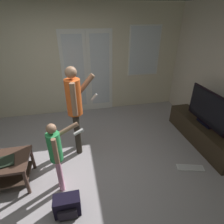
{
  "coord_description": "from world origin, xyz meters",
  "views": [
    {
      "loc": [
        0.23,
        -2.1,
        2.29
      ],
      "look_at": [
        0.75,
        0.31,
        0.94
      ],
      "focal_mm": 29.01,
      "sensor_mm": 36.0,
      "label": 1
    }
  ],
  "objects_px": {
    "tv_stand": "(201,133)",
    "laptop_closed": "(1,163)",
    "flat_screen_tv": "(208,109)",
    "person_child": "(57,152)",
    "person_adult": "(75,104)",
    "backpack": "(67,206)",
    "loose_keyboard": "(190,168)"
  },
  "relations": [
    {
      "from": "tv_stand",
      "to": "laptop_closed",
      "type": "xyz_separation_m",
      "value": [
        -3.46,
        -0.35,
        0.26
      ]
    },
    {
      "from": "flat_screen_tv",
      "to": "person_child",
      "type": "bearing_deg",
      "value": -168.76
    },
    {
      "from": "person_adult",
      "to": "laptop_closed",
      "type": "distance_m",
      "value": 1.34
    },
    {
      "from": "backpack",
      "to": "laptop_closed",
      "type": "xyz_separation_m",
      "value": [
        -0.86,
        0.61,
        0.33
      ]
    },
    {
      "from": "backpack",
      "to": "tv_stand",
      "type": "bearing_deg",
      "value": 20.31
    },
    {
      "from": "person_child",
      "to": "person_adult",
      "type": "bearing_deg",
      "value": 69.76
    },
    {
      "from": "tv_stand",
      "to": "person_adult",
      "type": "relative_size",
      "value": 1.09
    },
    {
      "from": "person_adult",
      "to": "person_child",
      "type": "distance_m",
      "value": 0.91
    },
    {
      "from": "person_child",
      "to": "loose_keyboard",
      "type": "height_order",
      "value": "person_child"
    },
    {
      "from": "flat_screen_tv",
      "to": "loose_keyboard",
      "type": "distance_m",
      "value": 1.13
    },
    {
      "from": "person_adult",
      "to": "loose_keyboard",
      "type": "distance_m",
      "value": 2.21
    },
    {
      "from": "flat_screen_tv",
      "to": "laptop_closed",
      "type": "distance_m",
      "value": 3.49
    },
    {
      "from": "tv_stand",
      "to": "flat_screen_tv",
      "type": "height_order",
      "value": "flat_screen_tv"
    },
    {
      "from": "tv_stand",
      "to": "backpack",
      "type": "distance_m",
      "value": 2.77
    },
    {
      "from": "person_child",
      "to": "loose_keyboard",
      "type": "relative_size",
      "value": 2.42
    },
    {
      "from": "backpack",
      "to": "loose_keyboard",
      "type": "relative_size",
      "value": 0.73
    },
    {
      "from": "flat_screen_tv",
      "to": "person_child",
      "type": "xyz_separation_m",
      "value": [
        -2.68,
        -0.53,
        -0.08
      ]
    },
    {
      "from": "tv_stand",
      "to": "person_adult",
      "type": "height_order",
      "value": "person_adult"
    },
    {
      "from": "person_adult",
      "to": "person_child",
      "type": "xyz_separation_m",
      "value": [
        -0.3,
        -0.81,
        -0.28
      ]
    },
    {
      "from": "loose_keyboard",
      "to": "laptop_closed",
      "type": "relative_size",
      "value": 1.41
    },
    {
      "from": "tv_stand",
      "to": "laptop_closed",
      "type": "bearing_deg",
      "value": -174.16
    },
    {
      "from": "person_adult",
      "to": "person_child",
      "type": "height_order",
      "value": "person_adult"
    },
    {
      "from": "flat_screen_tv",
      "to": "laptop_closed",
      "type": "relative_size",
      "value": 3.1
    },
    {
      "from": "backpack",
      "to": "laptop_closed",
      "type": "distance_m",
      "value": 1.1
    },
    {
      "from": "tv_stand",
      "to": "loose_keyboard",
      "type": "relative_size",
      "value": 3.79
    },
    {
      "from": "person_adult",
      "to": "backpack",
      "type": "bearing_deg",
      "value": -100.02
    },
    {
      "from": "tv_stand",
      "to": "flat_screen_tv",
      "type": "distance_m",
      "value": 0.54
    },
    {
      "from": "person_child",
      "to": "laptop_closed",
      "type": "bearing_deg",
      "value": 167.4
    },
    {
      "from": "person_child",
      "to": "backpack",
      "type": "relative_size",
      "value": 3.33
    },
    {
      "from": "tv_stand",
      "to": "flat_screen_tv",
      "type": "xyz_separation_m",
      "value": [
        -0.0,
        0.0,
        0.54
      ]
    },
    {
      "from": "flat_screen_tv",
      "to": "person_adult",
      "type": "distance_m",
      "value": 2.4
    },
    {
      "from": "backpack",
      "to": "laptop_closed",
      "type": "height_order",
      "value": "laptop_closed"
    }
  ]
}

